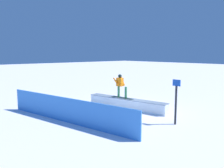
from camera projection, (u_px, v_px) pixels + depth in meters
ground_plane at (126, 109)px, 14.36m from camera, size 120.00×120.00×0.00m
grind_box at (126, 104)px, 14.32m from camera, size 5.31×1.54×0.62m
snowboarder at (121, 85)px, 14.45m from camera, size 1.61×0.47×1.44m
safety_fence at (66, 110)px, 11.50m from camera, size 8.33×1.57×1.21m
trail_marker at (176, 101)px, 11.06m from camera, size 0.40×0.10×2.13m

